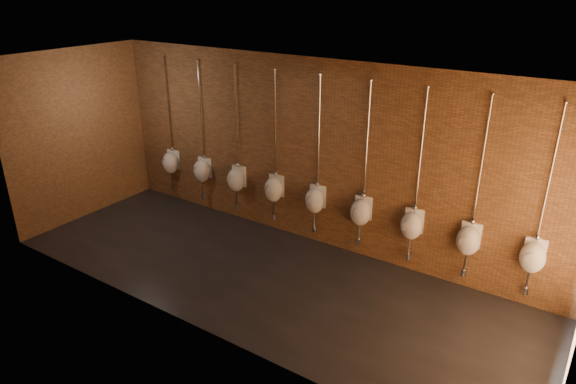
# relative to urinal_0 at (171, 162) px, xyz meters

# --- Properties ---
(ground) EXTENTS (8.50, 8.50, 0.00)m
(ground) POSITION_rel_urinal_0_xyz_m (3.35, -1.38, -0.85)
(ground) COLOR black
(ground) RESTS_ON ground
(room_shell) EXTENTS (8.54, 3.04, 3.22)m
(room_shell) POSITION_rel_urinal_0_xyz_m (3.35, -1.38, 1.16)
(room_shell) COLOR black
(room_shell) RESTS_ON ground
(urinal_0) EXTENTS (0.40, 0.36, 2.71)m
(urinal_0) POSITION_rel_urinal_0_xyz_m (0.00, 0.00, 0.00)
(urinal_0) COLOR white
(urinal_0) RESTS_ON ground
(urinal_1) EXTENTS (0.40, 0.36, 2.71)m
(urinal_1) POSITION_rel_urinal_0_xyz_m (0.86, 0.00, 0.00)
(urinal_1) COLOR white
(urinal_1) RESTS_ON ground
(urinal_2) EXTENTS (0.40, 0.36, 2.71)m
(urinal_2) POSITION_rel_urinal_0_xyz_m (1.73, 0.00, 0.00)
(urinal_2) COLOR white
(urinal_2) RESTS_ON ground
(urinal_3) EXTENTS (0.40, 0.36, 2.71)m
(urinal_3) POSITION_rel_urinal_0_xyz_m (2.59, 0.00, 0.00)
(urinal_3) COLOR white
(urinal_3) RESTS_ON ground
(urinal_4) EXTENTS (0.40, 0.36, 2.71)m
(urinal_4) POSITION_rel_urinal_0_xyz_m (3.45, 0.00, 0.00)
(urinal_4) COLOR white
(urinal_4) RESTS_ON ground
(urinal_5) EXTENTS (0.40, 0.36, 2.71)m
(urinal_5) POSITION_rel_urinal_0_xyz_m (4.32, 0.00, 0.00)
(urinal_5) COLOR white
(urinal_5) RESTS_ON ground
(urinal_6) EXTENTS (0.40, 0.36, 2.71)m
(urinal_6) POSITION_rel_urinal_0_xyz_m (5.18, 0.00, 0.00)
(urinal_6) COLOR white
(urinal_6) RESTS_ON ground
(urinal_7) EXTENTS (0.40, 0.36, 2.71)m
(urinal_7) POSITION_rel_urinal_0_xyz_m (6.04, 0.00, 0.00)
(urinal_7) COLOR white
(urinal_7) RESTS_ON ground
(urinal_8) EXTENTS (0.40, 0.36, 2.71)m
(urinal_8) POSITION_rel_urinal_0_xyz_m (6.91, 0.00, 0.00)
(urinal_8) COLOR white
(urinal_8) RESTS_ON ground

